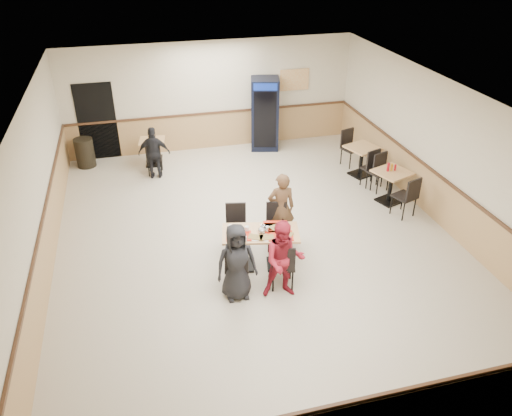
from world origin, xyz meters
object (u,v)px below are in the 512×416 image
object	(u,v)px
lone_diner	(154,153)
pepsi_cooler	(265,114)
main_table	(261,244)
back_table	(153,148)
side_table_near	(391,182)
diner_woman_left	(236,262)
diner_man_opposite	(281,208)
diner_woman_right	(284,260)
side_table_far	(362,156)
trash_bin	(85,153)

from	to	relation	value
lone_diner	pepsi_cooler	world-z (taller)	pepsi_cooler
main_table	back_table	size ratio (longest dim) A/B	2.07
back_table	side_table_near	bearing A→B (deg)	-33.80
main_table	diner_woman_left	bearing A→B (deg)	-117.90
back_table	pepsi_cooler	bearing A→B (deg)	7.03
main_table	side_table_near	size ratio (longest dim) A/B	1.64
pepsi_cooler	side_table_near	bearing A→B (deg)	-49.07
side_table_near	back_table	xyz separation A→B (m)	(-5.14, 3.44, -0.05)
pepsi_cooler	diner_man_opposite	bearing A→B (deg)	-87.55
lone_diner	side_table_near	xyz separation A→B (m)	(5.14, -2.65, -0.15)
diner_woman_right	diner_man_opposite	distance (m)	1.71
main_table	side_table_far	world-z (taller)	side_table_far
diner_woman_left	diner_woman_right	size ratio (longest dim) A/B	0.98
lone_diner	diner_woman_right	bearing A→B (deg)	119.58
side_table_near	side_table_far	bearing A→B (deg)	92.00
diner_woman_left	trash_bin	world-z (taller)	diner_woman_left
main_table	trash_bin	xyz separation A→B (m)	(-3.36, 5.45, -0.12)
diner_man_opposite	side_table_far	world-z (taller)	diner_man_opposite
side_table_near	main_table	bearing A→B (deg)	-154.88
diner_woman_right	side_table_far	world-z (taller)	diner_woman_right
diner_woman_right	lone_diner	size ratio (longest dim) A/B	1.09
lone_diner	pepsi_cooler	bearing A→B (deg)	-148.76
diner_woman_left	lone_diner	size ratio (longest dim) A/B	1.07
main_table	side_table_far	distance (m)	4.68
main_table	diner_man_opposite	distance (m)	1.00
diner_woman_left	lone_diner	distance (m)	5.15
main_table	diner_man_opposite	world-z (taller)	diner_man_opposite
diner_woman_left	diner_man_opposite	world-z (taller)	diner_man_opposite
lone_diner	side_table_far	world-z (taller)	lone_diner
diner_woman_right	side_table_far	xyz separation A→B (m)	(3.32, 4.03, -0.22)
diner_man_opposite	trash_bin	xyz separation A→B (m)	(-3.98, 4.71, -0.37)
main_table	side_table_near	world-z (taller)	side_table_near
diner_man_opposite	lone_diner	bearing A→B (deg)	-53.43
main_table	diner_woman_right	distance (m)	0.95
main_table	back_table	world-z (taller)	main_table
pepsi_cooler	trash_bin	world-z (taller)	pepsi_cooler
main_table	diner_woman_left	size ratio (longest dim) A/B	1.06
trash_bin	diner_man_opposite	bearing A→B (deg)	-49.83
lone_diner	pepsi_cooler	distance (m)	3.42
side_table_far	trash_bin	world-z (taller)	side_table_far
lone_diner	back_table	distance (m)	0.82
main_table	side_table_far	xyz separation A→B (m)	(3.49, 3.13, 0.02)
back_table	trash_bin	distance (m)	1.79
diner_woman_left	pepsi_cooler	distance (m)	6.62
main_table	diner_woman_right	world-z (taller)	diner_woman_right
side_table_far	diner_woman_right	bearing A→B (deg)	-129.48
diner_woman_right	pepsi_cooler	xyz separation A→B (m)	(1.42, 6.41, 0.27)
diner_woman_right	trash_bin	xyz separation A→B (m)	(-3.52, 6.36, -0.35)
diner_woman_right	diner_woman_left	bearing A→B (deg)	177.83
diner_woman_left	lone_diner	world-z (taller)	diner_woman_left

